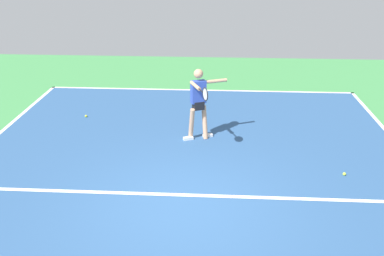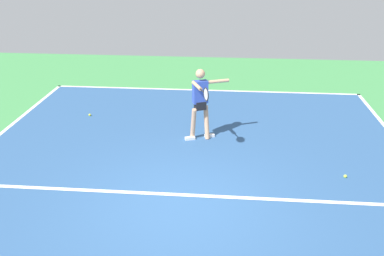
{
  "view_description": "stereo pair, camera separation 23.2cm",
  "coord_description": "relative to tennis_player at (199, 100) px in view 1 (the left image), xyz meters",
  "views": [
    {
      "loc": [
        -0.54,
        6.46,
        4.32
      ],
      "look_at": [
        -0.06,
        -1.47,
        0.9
      ],
      "focal_mm": 39.96,
      "sensor_mm": 36.0,
      "label": 1
    },
    {
      "loc": [
        -0.77,
        6.45,
        4.32
      ],
      "look_at": [
        -0.06,
        -1.47,
        0.9
      ],
      "focal_mm": 39.96,
      "sensor_mm": 36.0,
      "label": 2
    }
  ],
  "objects": [
    {
      "name": "court_line_service",
      "position": [
        0.13,
        2.54,
        -0.99
      ],
      "size": [
        7.33,
        0.1,
        0.01
      ],
      "primitive_type": "cube",
      "color": "white",
      "rests_on": "ground_plane"
    },
    {
      "name": "court_surface",
      "position": [
        0.13,
        2.91,
        -0.99
      ],
      "size": [
        9.77,
        13.43,
        0.0
      ],
      "primitive_type": "cube",
      "color": "#2D5484",
      "rests_on": "ground_plane"
    },
    {
      "name": "tennis_ball_near_player",
      "position": [
        -3.04,
        1.6,
        -0.96
      ],
      "size": [
        0.07,
        0.07,
        0.07
      ],
      "primitive_type": "sphere",
      "color": "#C6E53D",
      "rests_on": "ground_plane"
    },
    {
      "name": "court_line_baseline_near",
      "position": [
        0.13,
        -3.76,
        -0.99
      ],
      "size": [
        9.77,
        0.1,
        0.01
      ],
      "primitive_type": "cube",
      "color": "white",
      "rests_on": "ground_plane"
    },
    {
      "name": "tennis_ball_by_sideline",
      "position": [
        3.13,
        -1.22,
        -0.96
      ],
      "size": [
        0.07,
        0.07,
        0.07
      ],
      "primitive_type": "sphere",
      "color": "yellow",
      "rests_on": "ground_plane"
    },
    {
      "name": "court_line_centre_mark",
      "position": [
        0.13,
        -3.56,
        -0.99
      ],
      "size": [
        0.1,
        0.3,
        0.01
      ],
      "primitive_type": "cube",
      "color": "white",
      "rests_on": "ground_plane"
    },
    {
      "name": "tennis_player",
      "position": [
        0.0,
        0.0,
        0.0
      ],
      "size": [
        1.02,
        1.33,
        1.74
      ],
      "rotation": [
        0.0,
        0.0,
        0.4
      ],
      "color": "tan",
      "rests_on": "ground_plane"
    },
    {
      "name": "ground_plane",
      "position": [
        0.13,
        2.91,
        -1.0
      ],
      "size": [
        22.13,
        22.13,
        0.0
      ],
      "primitive_type": "plane",
      "color": "#428E4C"
    }
  ]
}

